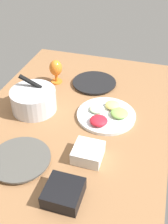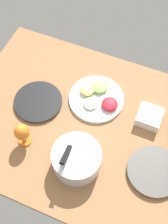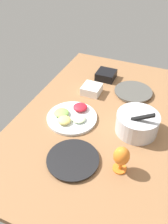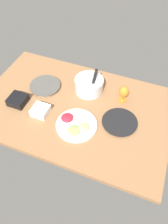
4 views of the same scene
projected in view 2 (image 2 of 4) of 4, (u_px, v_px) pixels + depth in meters
ground_plane at (101, 131)px, 164.16cm from camera, size 160.00×104.00×4.00cm
dinner_plate_left at (154, 171)px, 149.37cm from camera, size 27.53×27.53×2.44cm
dinner_plate_right at (38, 102)px, 170.31cm from camera, size 28.05×28.05×1.93cm
mixing_bowl at (77, 159)px, 147.00cm from camera, size 25.02×25.02×18.68cm
fruit_platter at (97, 98)px, 170.80cm from camera, size 32.12×32.12×5.30cm
hurricane_glass_orange at (22, 133)px, 150.90cm from camera, size 8.19×8.19×15.60cm
square_bowl_white at (149, 116)px, 162.64cm from camera, size 13.09×13.09×6.22cm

